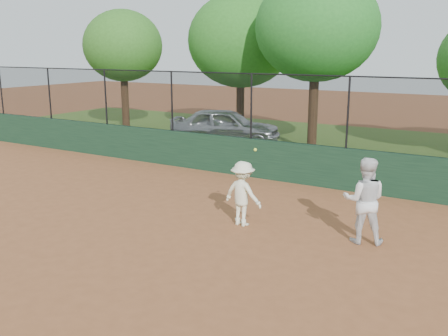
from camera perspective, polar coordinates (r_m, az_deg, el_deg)
The scene contains 10 objects.
ground at distance 10.69m, azimuth -9.87°, elevation -8.12°, with size 80.00×80.00×0.00m, color brown.
back_wall at distance 15.35m, azimuth 4.71°, elevation 0.99°, with size 26.00×0.20×1.20m, color #1A3923.
grass_strip at distance 20.92m, azimuth 11.97°, elevation 2.40°, with size 36.00×12.00×0.01m, color #36581B.
parked_car at distance 20.75m, azimuth 0.12°, elevation 4.76°, with size 1.83×4.54×1.55m, color #A8AEB2.
player_second at distance 10.55m, azimuth 15.73°, elevation -3.59°, with size 0.87×0.68×1.79m, color silver.
player_main at distance 11.20m, azimuth 2.16°, elevation -2.94°, with size 1.01×0.67×1.84m.
fence_assembly at distance 15.10m, azimuth 4.73°, elevation 7.08°, with size 26.00×0.06×2.00m.
tree_0 at distance 24.68m, azimuth -11.51°, elevation 13.50°, with size 3.87×3.52×5.74m.
tree_1 at distance 22.53m, azimuth 1.93°, elevation 14.36°, with size 4.77×4.34×6.35m.
tree_2 at distance 19.28m, azimuth 10.52°, elevation 15.50°, with size 4.60×4.18×6.67m.
Camera 1 is at (6.58, -7.48, 3.88)m, focal length 40.00 mm.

